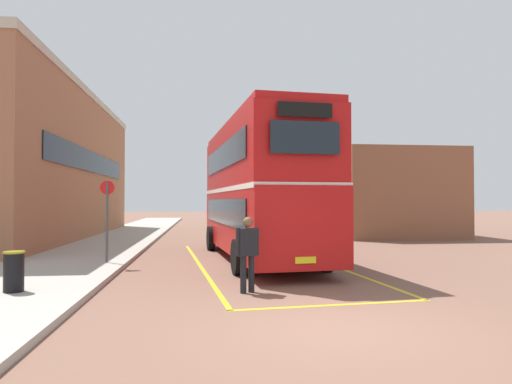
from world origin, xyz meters
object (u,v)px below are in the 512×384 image
object	(u,v)px
double_decker_bus	(258,188)
litter_bin	(14,271)
single_deck_bus	(267,207)
pedestrian_boarding	(247,249)
bus_stop_sign	(107,213)

from	to	relation	value
double_decker_bus	litter_bin	world-z (taller)	double_decker_bus
single_deck_bus	pedestrian_boarding	size ratio (longest dim) A/B	5.54
single_deck_bus	litter_bin	world-z (taller)	single_deck_bus
double_decker_bus	bus_stop_sign	size ratio (longest dim) A/B	4.16
single_deck_bus	pedestrian_boarding	world-z (taller)	single_deck_bus
litter_bin	bus_stop_sign	xyz separation A→B (m)	(0.99, 4.50, 1.12)
double_decker_bus	single_deck_bus	world-z (taller)	double_decker_bus
litter_bin	single_deck_bus	bearing A→B (deg)	68.54
double_decker_bus	bus_stop_sign	xyz separation A→B (m)	(-4.93, -1.32, -0.83)
bus_stop_sign	double_decker_bus	bearing A→B (deg)	14.95
pedestrian_boarding	litter_bin	world-z (taller)	pedestrian_boarding
double_decker_bus	pedestrian_boarding	size ratio (longest dim) A/B	6.26
double_decker_bus	litter_bin	distance (m)	8.53
litter_bin	bus_stop_sign	size ratio (longest dim) A/B	0.33
single_deck_bus	bus_stop_sign	xyz separation A→B (m)	(-7.53, -17.19, 0.05)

